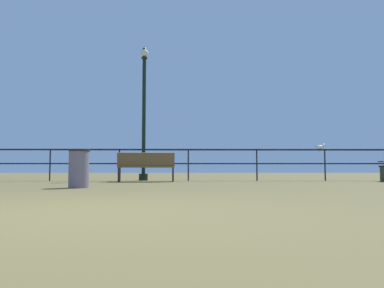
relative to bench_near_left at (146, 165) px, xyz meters
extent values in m
plane|color=brown|center=(0.15, -7.62, -0.48)|extent=(60.00, 60.00, 0.00)
cube|color=black|center=(0.15, 0.87, 0.50)|extent=(19.58, 0.05, 0.05)
cube|color=black|center=(0.15, 0.87, 0.06)|extent=(19.58, 0.04, 0.04)
cylinder|color=black|center=(-3.12, 0.87, 0.01)|extent=(0.04, 0.04, 0.98)
cylinder|color=black|center=(-0.94, 0.87, 0.01)|extent=(0.04, 0.04, 0.98)
cylinder|color=black|center=(1.24, 0.87, 0.01)|extent=(0.04, 0.04, 0.98)
cylinder|color=black|center=(3.41, 0.87, 0.01)|extent=(0.04, 0.04, 0.98)
cylinder|color=black|center=(5.59, 0.87, 0.01)|extent=(0.04, 0.04, 0.98)
cube|color=brown|center=(-0.01, 0.08, -0.04)|extent=(1.67, 0.57, 0.05)
cube|color=brown|center=(0.01, -0.13, 0.16)|extent=(1.65, 0.23, 0.41)
cube|color=black|center=(0.78, 0.13, -0.26)|extent=(0.07, 0.42, 0.44)
cube|color=black|center=(0.77, 0.31, 0.10)|extent=(0.06, 0.33, 0.04)
cube|color=black|center=(-0.79, 0.03, -0.26)|extent=(0.07, 0.42, 0.44)
cube|color=black|center=(-0.80, 0.21, 0.10)|extent=(0.06, 0.33, 0.04)
cube|color=#282B1B|center=(7.07, 0.16, -0.26)|extent=(0.08, 0.40, 0.45)
cube|color=#282B1B|center=(7.09, 0.33, 0.11)|extent=(0.07, 0.31, 0.04)
cylinder|color=black|center=(-0.21, 1.16, -0.37)|extent=(0.29, 0.29, 0.22)
cylinder|color=black|center=(-0.21, 1.16, 1.63)|extent=(0.12, 0.12, 3.77)
cylinder|color=black|center=(-0.21, 1.16, 3.54)|extent=(0.19, 0.19, 0.06)
sphere|color=silver|center=(-0.21, 1.16, 3.71)|extent=(0.26, 0.26, 0.26)
cone|color=black|center=(-0.21, 1.16, 3.89)|extent=(0.14, 0.14, 0.10)
ellipsoid|color=white|center=(5.45, 0.87, 0.59)|extent=(0.24, 0.15, 0.13)
ellipsoid|color=gray|center=(5.45, 0.87, 0.61)|extent=(0.21, 0.12, 0.04)
sphere|color=white|center=(5.55, 0.88, 0.64)|extent=(0.10, 0.10, 0.10)
cone|color=gold|center=(5.62, 0.88, 0.64)|extent=(0.05, 0.04, 0.04)
cube|color=gray|center=(5.33, 0.86, 0.59)|extent=(0.08, 0.06, 0.02)
cylinder|color=slate|center=(-0.99, -3.33, -0.11)|extent=(0.40, 0.40, 0.73)
cylinder|color=black|center=(-0.99, -3.33, 0.27)|extent=(0.42, 0.42, 0.04)
camera|label=1|loc=(1.17, -10.76, -0.09)|focal=34.38mm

